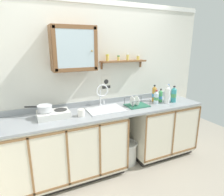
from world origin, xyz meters
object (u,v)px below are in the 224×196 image
Objects in this scene: bottle_juice_amber_3 at (154,94)px; trash_bin at (127,152)px; bottle_water_blue_1 at (168,93)px; bottle_detergent_teal_0 at (174,95)px; wall_cabinet at (74,49)px; dish_rack at (136,104)px; mug at (81,113)px; sink at (105,110)px; bottle_soda_green_2 at (160,96)px; warning_sign at (106,84)px; hot_plate_stove at (53,114)px; bottle_opaque_white_5 at (167,95)px; saucepan at (44,108)px; bottle_water_clear_4 at (156,98)px.

trash_bin is (-0.57, -0.15, -0.87)m from bottle_juice_amber_3.
trash_bin is at bearing -174.47° from bottle_water_blue_1.
bottle_detergent_teal_0 is 1.74m from wall_cabinet.
dish_rack reaches higher than mug.
mug is (-0.39, -0.13, 0.06)m from sink.
mug is at bearing -91.44° from wall_cabinet.
bottle_water_blue_1 is 0.16m from bottle_soda_green_2.
bottle_detergent_teal_0 is 0.46× the size of wall_cabinet.
warning_sign is (-0.78, 0.21, 0.20)m from bottle_juice_amber_3.
bottle_detergent_teal_0 is 1.09× the size of warning_sign.
sink is 4.24× the size of mug.
bottle_opaque_white_5 is at bearing -3.01° from hot_plate_stove.
hot_plate_stove is 1.72m from bottle_soda_green_2.
bottle_juice_amber_3 is at bearing -3.74° from wall_cabinet.
dish_rack is 2.69× the size of mug.
saucepan is 1.22× the size of bottle_detergent_teal_0.
saucepan is 0.56× the size of wall_cabinet.
warning_sign reaches higher than mug.
hot_plate_stove is 0.91m from wall_cabinet.
bottle_soda_green_2 is 0.65× the size of dish_rack.
bottle_juice_amber_3 is 0.15m from bottle_water_clear_4.
bottle_detergent_teal_0 is at bearing -78.73° from bottle_water_blue_1.
bottle_juice_amber_3 is at bearing -15.25° from warning_sign.
bottle_juice_amber_3 reaches higher than bottle_water_clear_4.
warning_sign is (-0.85, 0.29, 0.23)m from bottle_soda_green_2.
trash_bin is (0.21, -0.36, -1.07)m from warning_sign.
bottle_juice_amber_3 reaches higher than hot_plate_stove.
saucepan reaches higher than hot_plate_stove.
dish_rack is (-0.66, 0.07, -0.09)m from bottle_detergent_teal_0.
warning_sign is at bearing 13.72° from wall_cabinet.
sink is 2.12× the size of warning_sign.
hot_plate_stove is (-0.73, -0.02, 0.06)m from sink.
bottle_opaque_white_5 is 2.36× the size of mug.
hot_plate_stove is 1.13× the size of trash_bin.
bottle_detergent_teal_0 is (1.90, -0.10, 0.08)m from hot_plate_stove.
saucepan reaches higher than dish_rack.
bottle_detergent_teal_0 is 0.99× the size of bottle_water_blue_1.
bottle_soda_green_2 reaches higher than trash_bin.
mug is (-1.38, -0.11, -0.05)m from bottle_soda_green_2.
trash_bin is (0.73, -0.23, -1.61)m from wall_cabinet.
mug is at bearing -175.48° from bottle_soda_green_2.
hot_plate_stove reaches higher than trash_bin.
trash_bin is at bearing 177.47° from bottle_detergent_teal_0.
bottle_water_clear_4 is (-0.31, 0.05, -0.02)m from bottle_detergent_teal_0.
saucepan is 1.21× the size of bottle_juice_amber_3.
bottle_detergent_teal_0 is at bearing -6.01° from sink.
wall_cabinet is 2.39× the size of warning_sign.
trash_bin is (0.35, -0.09, -0.73)m from sink.
bottle_water_blue_1 is at bearing 0.38° from hot_plate_stove.
bottle_water_blue_1 is at bearing 5.53° from trash_bin.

